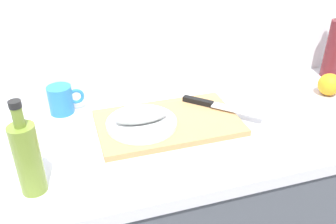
# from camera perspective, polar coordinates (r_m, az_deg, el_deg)

# --- Properties ---
(cutting_board) EXTENTS (0.46, 0.28, 0.02)m
(cutting_board) POSITION_cam_1_polar(r_m,az_deg,el_deg) (1.18, 0.00, -1.68)
(cutting_board) COLOR tan
(cutting_board) RESTS_ON kitchen_counter
(white_plate) EXTENTS (0.22, 0.22, 0.01)m
(white_plate) POSITION_cam_1_polar(r_m,az_deg,el_deg) (1.15, -4.19, -1.77)
(white_plate) COLOR white
(white_plate) RESTS_ON cutting_board
(fish_fillet) EXTENTS (0.17, 0.07, 0.04)m
(fish_fillet) POSITION_cam_1_polar(r_m,az_deg,el_deg) (1.14, -4.24, -0.67)
(fish_fillet) COLOR #999E99
(fish_fillet) RESTS_ON white_plate
(chef_knife) EXTENTS (0.23, 0.22, 0.02)m
(chef_knife) POSITION_cam_1_polar(r_m,az_deg,el_deg) (1.26, 6.99, 1.20)
(chef_knife) COLOR silver
(chef_knife) RESTS_ON cutting_board
(olive_oil_bottle) EXTENTS (0.06, 0.06, 0.26)m
(olive_oil_bottle) POSITION_cam_1_polar(r_m,az_deg,el_deg) (0.94, -21.30, -6.68)
(olive_oil_bottle) COLOR olive
(olive_oil_bottle) RESTS_ON kitchen_counter
(wine_bottle) EXTENTS (0.07, 0.07, 0.32)m
(wine_bottle) POSITION_cam_1_polar(r_m,az_deg,el_deg) (1.64, 24.92, 9.26)
(wine_bottle) COLOR #59191E
(wine_bottle) RESTS_ON kitchen_counter
(coffee_mug_0) EXTENTS (0.12, 0.08, 0.10)m
(coffee_mug_0) POSITION_cam_1_polar(r_m,az_deg,el_deg) (1.29, -16.49, 1.89)
(coffee_mug_0) COLOR #2672B2
(coffee_mug_0) RESTS_ON kitchen_counter
(orange_0) EXTENTS (0.08, 0.08, 0.08)m
(orange_0) POSITION_cam_1_polar(r_m,az_deg,el_deg) (1.49, 24.13, 3.99)
(orange_0) COLOR orange
(orange_0) RESTS_ON kitchen_counter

